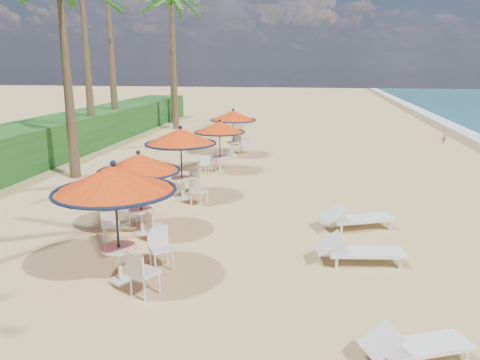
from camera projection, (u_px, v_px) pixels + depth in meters
The scene contains 13 objects.
ground at pixel (343, 305), 9.03m from camera, with size 160.00×160.00×0.00m, color tan.
scrub_hedge at pixel (32, 144), 21.43m from camera, with size 3.00×40.00×1.80m, color #194716.
station_0 at pixel (119, 190), 9.54m from camera, with size 2.53×2.53×2.64m.
station_1 at pixel (138, 173), 12.38m from camera, with size 2.21×2.21×2.31m.
station_2 at pixel (182, 143), 15.65m from camera, with size 2.42×2.42×2.52m.
station_3 at pixel (219, 133), 19.65m from camera, with size 2.15×2.24×2.25m.
station_4 at pixel (234, 121), 23.12m from camera, with size 2.26×2.34×2.36m.
lounger_near at pixel (414, 345), 7.25m from camera, with size 1.83×1.19×0.63m.
lounger_mid at pixel (357, 250), 10.79m from camera, with size 2.10×0.92×0.73m.
lounger_far at pixel (355, 217), 13.03m from camera, with size 2.17×1.38×0.74m.
palm_6 at pixel (172, 7), 30.99m from camera, with size 5.00×5.00×8.86m.
palm_7 at pixel (170, 0), 34.05m from camera, with size 5.00×5.00×9.76m.
person at pixel (445, 136), 26.76m from camera, with size 0.34×0.23×0.95m, color #956E4B.
Camera 1 is at (-0.67, -8.38, 4.54)m, focal length 35.00 mm.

